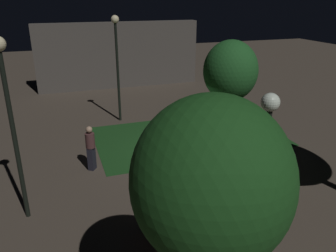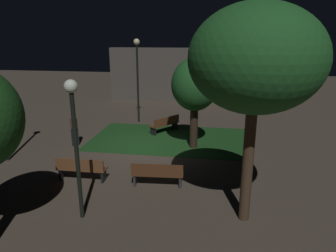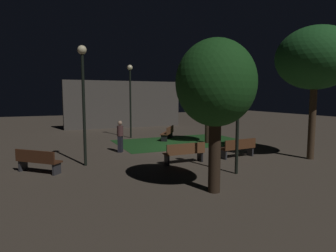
{
  "view_description": "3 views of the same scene",
  "coord_description": "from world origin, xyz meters",
  "px_view_note": "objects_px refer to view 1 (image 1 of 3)",
  "views": [
    {
      "loc": [
        -4.2,
        -11.03,
        5.69
      ],
      "look_at": [
        -0.18,
        0.68,
        0.92
      ],
      "focal_mm": 36.06,
      "sensor_mm": 36.0,
      "label": 1
    },
    {
      "loc": [
        3.34,
        -13.31,
        5.08
      ],
      "look_at": [
        1.11,
        0.42,
        1.0
      ],
      "focal_mm": 33.01,
      "sensor_mm": 36.0,
      "label": 2
    },
    {
      "loc": [
        -6.91,
        -14.37,
        2.88
      ],
      "look_at": [
        -0.47,
        0.18,
        1.19
      ],
      "focal_mm": 30.67,
      "sensor_mm": 36.0,
      "label": 3
    }
  ],
  "objects_px": {
    "bench_by_lamp": "(266,183)",
    "bench_front_right": "(171,119)",
    "lamp_post_plaza_east": "(117,52)",
    "tree_left_canopy": "(211,184)",
    "lamp_post_plaza_west": "(8,103)",
    "tree_tall_center": "(230,72)",
    "bench_lawn_edge": "(178,200)",
    "lamp_post_path_center": "(265,153)",
    "pedestrian": "(91,147)"
  },
  "relations": [
    {
      "from": "bench_by_lamp",
      "to": "lamp_post_path_center",
      "type": "xyz_separation_m",
      "value": [
        -1.8,
        -2.22,
        2.29
      ]
    },
    {
      "from": "bench_front_right",
      "to": "lamp_post_plaza_east",
      "type": "xyz_separation_m",
      "value": [
        -1.97,
        1.87,
        2.83
      ]
    },
    {
      "from": "bench_by_lamp",
      "to": "lamp_post_plaza_east",
      "type": "height_order",
      "value": "lamp_post_plaza_east"
    },
    {
      "from": "tree_left_canopy",
      "to": "lamp_post_plaza_west",
      "type": "relative_size",
      "value": 0.93
    },
    {
      "from": "tree_tall_center",
      "to": "bench_front_right",
      "type": "bearing_deg",
      "value": 129.2
    },
    {
      "from": "pedestrian",
      "to": "bench_by_lamp",
      "type": "bearing_deg",
      "value": -36.64
    },
    {
      "from": "bench_by_lamp",
      "to": "bench_front_right",
      "type": "bearing_deg",
      "value": 97.25
    },
    {
      "from": "bench_lawn_edge",
      "to": "lamp_post_path_center",
      "type": "xyz_separation_m",
      "value": [
        1.0,
        -2.22,
        2.29
      ]
    },
    {
      "from": "bench_front_right",
      "to": "lamp_post_path_center",
      "type": "distance_m",
      "value": 8.85
    },
    {
      "from": "bench_lawn_edge",
      "to": "lamp_post_plaza_east",
      "type": "relative_size",
      "value": 0.37
    },
    {
      "from": "bench_front_right",
      "to": "tree_left_canopy",
      "type": "xyz_separation_m",
      "value": [
        -2.87,
        -9.87,
        2.72
      ]
    },
    {
      "from": "bench_by_lamp",
      "to": "pedestrian",
      "type": "distance_m",
      "value": 5.86
    },
    {
      "from": "tree_left_canopy",
      "to": "pedestrian",
      "type": "relative_size",
      "value": 2.8
    },
    {
      "from": "lamp_post_plaza_west",
      "to": "bench_front_right",
      "type": "bearing_deg",
      "value": 39.83
    },
    {
      "from": "bench_front_right",
      "to": "lamp_post_plaza_east",
      "type": "distance_m",
      "value": 3.92
    },
    {
      "from": "lamp_post_plaza_east",
      "to": "pedestrian",
      "type": "bearing_deg",
      "value": -112.58
    },
    {
      "from": "bench_lawn_edge",
      "to": "lamp_post_plaza_east",
      "type": "height_order",
      "value": "lamp_post_plaza_east"
    },
    {
      "from": "bench_front_right",
      "to": "pedestrian",
      "type": "relative_size",
      "value": 1.07
    },
    {
      "from": "lamp_post_path_center",
      "to": "lamp_post_plaza_east",
      "type": "bearing_deg",
      "value": 95.3
    },
    {
      "from": "bench_lawn_edge",
      "to": "pedestrian",
      "type": "xyz_separation_m",
      "value": [
        -1.89,
        3.49,
        0.37
      ]
    },
    {
      "from": "tree_tall_center",
      "to": "pedestrian",
      "type": "xyz_separation_m",
      "value": [
        -5.61,
        -0.67,
        -2.08
      ]
    },
    {
      "from": "tree_left_canopy",
      "to": "lamp_post_plaza_west",
      "type": "height_order",
      "value": "lamp_post_plaza_west"
    },
    {
      "from": "pedestrian",
      "to": "lamp_post_plaza_east",
      "type": "bearing_deg",
      "value": 67.42
    },
    {
      "from": "bench_by_lamp",
      "to": "bench_front_right",
      "type": "xyz_separation_m",
      "value": [
        -0.8,
        6.27,
        0.0
      ]
    },
    {
      "from": "lamp_post_plaza_west",
      "to": "lamp_post_path_center",
      "type": "relative_size",
      "value": 1.21
    },
    {
      "from": "bench_by_lamp",
      "to": "lamp_post_plaza_west",
      "type": "distance_m",
      "value": 7.4
    },
    {
      "from": "bench_lawn_edge",
      "to": "lamp_post_plaza_west",
      "type": "height_order",
      "value": "lamp_post_plaza_west"
    },
    {
      "from": "tree_tall_center",
      "to": "tree_left_canopy",
      "type": "distance_m",
      "value": 9.02
    },
    {
      "from": "bench_lawn_edge",
      "to": "tree_tall_center",
      "type": "relative_size",
      "value": 0.43
    },
    {
      "from": "bench_lawn_edge",
      "to": "bench_by_lamp",
      "type": "xyz_separation_m",
      "value": [
        2.8,
        0.0,
        0.0
      ]
    },
    {
      "from": "bench_lawn_edge",
      "to": "tree_tall_center",
      "type": "height_order",
      "value": "tree_tall_center"
    },
    {
      "from": "tree_tall_center",
      "to": "lamp_post_path_center",
      "type": "height_order",
      "value": "tree_tall_center"
    },
    {
      "from": "bench_lawn_edge",
      "to": "lamp_post_plaza_west",
      "type": "xyz_separation_m",
      "value": [
        -3.92,
        1.32,
        2.79
      ]
    },
    {
      "from": "bench_front_right",
      "to": "tree_tall_center",
      "type": "xyz_separation_m",
      "value": [
        1.72,
        -2.1,
        2.45
      ]
    },
    {
      "from": "tree_left_canopy",
      "to": "bench_by_lamp",
      "type": "bearing_deg",
      "value": 44.46
    },
    {
      "from": "bench_by_lamp",
      "to": "lamp_post_plaza_west",
      "type": "xyz_separation_m",
      "value": [
        -6.73,
        1.32,
        2.79
      ]
    },
    {
      "from": "lamp_post_plaza_east",
      "to": "lamp_post_plaza_west",
      "type": "bearing_deg",
      "value": -120.19
    },
    {
      "from": "bench_front_right",
      "to": "lamp_post_plaza_east",
      "type": "relative_size",
      "value": 0.35
    },
    {
      "from": "bench_front_right",
      "to": "lamp_post_plaza_east",
      "type": "height_order",
      "value": "lamp_post_plaza_east"
    },
    {
      "from": "tree_tall_center",
      "to": "lamp_post_path_center",
      "type": "xyz_separation_m",
      "value": [
        -2.72,
        -6.39,
        -0.16
      ]
    },
    {
      "from": "bench_by_lamp",
      "to": "tree_left_canopy",
      "type": "xyz_separation_m",
      "value": [
        -3.67,
        -3.6,
        2.72
      ]
    },
    {
      "from": "lamp_post_plaza_east",
      "to": "lamp_post_path_center",
      "type": "relative_size",
      "value": 1.23
    },
    {
      "from": "bench_by_lamp",
      "to": "tree_left_canopy",
      "type": "bearing_deg",
      "value": -135.54
    },
    {
      "from": "bench_front_right",
      "to": "pedestrian",
      "type": "distance_m",
      "value": 4.8
    },
    {
      "from": "bench_by_lamp",
      "to": "tree_left_canopy",
      "type": "distance_m",
      "value": 5.81
    },
    {
      "from": "lamp_post_plaza_west",
      "to": "pedestrian",
      "type": "height_order",
      "value": "lamp_post_plaza_west"
    },
    {
      "from": "tree_left_canopy",
      "to": "lamp_post_plaza_west",
      "type": "xyz_separation_m",
      "value": [
        -3.06,
        4.92,
        0.07
      ]
    },
    {
      "from": "bench_lawn_edge",
      "to": "pedestrian",
      "type": "relative_size",
      "value": 1.12
    },
    {
      "from": "bench_by_lamp",
      "to": "bench_front_right",
      "type": "relative_size",
      "value": 1.06
    },
    {
      "from": "bench_by_lamp",
      "to": "lamp_post_path_center",
      "type": "distance_m",
      "value": 3.67
    }
  ]
}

